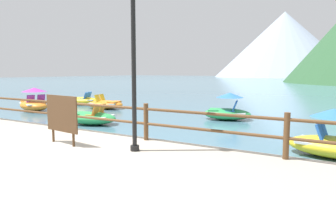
{
  "coord_description": "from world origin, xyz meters",
  "views": [
    {
      "loc": [
        5.98,
        -4.73,
        2.16
      ],
      "look_at": [
        0.36,
        5.0,
        0.9
      ],
      "focal_mm": 31.96,
      "sensor_mm": 36.0,
      "label": 1
    }
  ],
  "objects_px": {
    "pedal_boat_2": "(92,118)",
    "pedal_boat_5": "(105,104)",
    "pedal_boat_3": "(83,101)",
    "lamp_post": "(133,26)",
    "sign_board": "(62,114)",
    "pedal_boat_4": "(227,110)",
    "pedal_boat_0": "(34,103)"
  },
  "relations": [
    {
      "from": "sign_board",
      "to": "pedal_boat_2",
      "type": "relative_size",
      "value": 0.51
    },
    {
      "from": "pedal_boat_2",
      "to": "pedal_boat_5",
      "type": "relative_size",
      "value": 0.98
    },
    {
      "from": "lamp_post",
      "to": "pedal_boat_5",
      "type": "bearing_deg",
      "value": 135.11
    },
    {
      "from": "sign_board",
      "to": "pedal_boat_0",
      "type": "xyz_separation_m",
      "value": [
        -8.86,
        5.63,
        -0.69
      ]
    },
    {
      "from": "pedal_boat_0",
      "to": "pedal_boat_2",
      "type": "relative_size",
      "value": 1.13
    },
    {
      "from": "pedal_boat_0",
      "to": "pedal_boat_2",
      "type": "distance_m",
      "value": 6.06
    },
    {
      "from": "lamp_post",
      "to": "sign_board",
      "type": "bearing_deg",
      "value": -168.5
    },
    {
      "from": "pedal_boat_4",
      "to": "pedal_boat_5",
      "type": "relative_size",
      "value": 0.98
    },
    {
      "from": "pedal_boat_2",
      "to": "pedal_boat_3",
      "type": "bearing_deg",
      "value": 138.44
    },
    {
      "from": "sign_board",
      "to": "pedal_boat_5",
      "type": "relative_size",
      "value": 0.5
    },
    {
      "from": "pedal_boat_0",
      "to": "pedal_boat_5",
      "type": "bearing_deg",
      "value": 42.93
    },
    {
      "from": "sign_board",
      "to": "pedal_boat_2",
      "type": "xyz_separation_m",
      "value": [
        -3.02,
        4.05,
        -0.86
      ]
    },
    {
      "from": "lamp_post",
      "to": "pedal_boat_5",
      "type": "height_order",
      "value": "lamp_post"
    },
    {
      "from": "sign_board",
      "to": "pedal_boat_2",
      "type": "bearing_deg",
      "value": 126.69
    },
    {
      "from": "lamp_post",
      "to": "pedal_boat_4",
      "type": "height_order",
      "value": "lamp_post"
    },
    {
      "from": "pedal_boat_4",
      "to": "pedal_boat_5",
      "type": "distance_m",
      "value": 7.46
    },
    {
      "from": "pedal_boat_3",
      "to": "pedal_boat_5",
      "type": "relative_size",
      "value": 1.04
    },
    {
      "from": "sign_board",
      "to": "pedal_boat_4",
      "type": "height_order",
      "value": "sign_board"
    },
    {
      "from": "pedal_boat_5",
      "to": "pedal_boat_4",
      "type": "bearing_deg",
      "value": -2.01
    },
    {
      "from": "pedal_boat_5",
      "to": "pedal_boat_2",
      "type": "bearing_deg",
      "value": -54.43
    },
    {
      "from": "pedal_boat_2",
      "to": "pedal_boat_4",
      "type": "distance_m",
      "value": 5.95
    },
    {
      "from": "sign_board",
      "to": "pedal_boat_4",
      "type": "xyz_separation_m",
      "value": [
        1.43,
        8.0,
        -0.71
      ]
    },
    {
      "from": "pedal_boat_0",
      "to": "pedal_boat_3",
      "type": "distance_m",
      "value": 3.59
    },
    {
      "from": "pedal_boat_4",
      "to": "lamp_post",
      "type": "bearing_deg",
      "value": -86.6
    },
    {
      "from": "lamp_post",
      "to": "pedal_boat_2",
      "type": "distance_m",
      "value": 6.74
    },
    {
      "from": "pedal_boat_2",
      "to": "lamp_post",
      "type": "bearing_deg",
      "value": -36.82
    },
    {
      "from": "pedal_boat_0",
      "to": "pedal_boat_4",
      "type": "distance_m",
      "value": 10.56
    },
    {
      "from": "pedal_boat_5",
      "to": "sign_board",
      "type": "bearing_deg",
      "value": -53.87
    },
    {
      "from": "lamp_post",
      "to": "pedal_boat_0",
      "type": "xyz_separation_m",
      "value": [
        -10.74,
        5.25,
        -2.68
      ]
    },
    {
      "from": "sign_board",
      "to": "pedal_boat_5",
      "type": "xyz_separation_m",
      "value": [
        -6.03,
        8.26,
        -0.87
      ]
    },
    {
      "from": "lamp_post",
      "to": "pedal_boat_2",
      "type": "xyz_separation_m",
      "value": [
        -4.89,
        3.66,
        -2.85
      ]
    },
    {
      "from": "pedal_boat_2",
      "to": "sign_board",
      "type": "bearing_deg",
      "value": -53.31
    }
  ]
}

